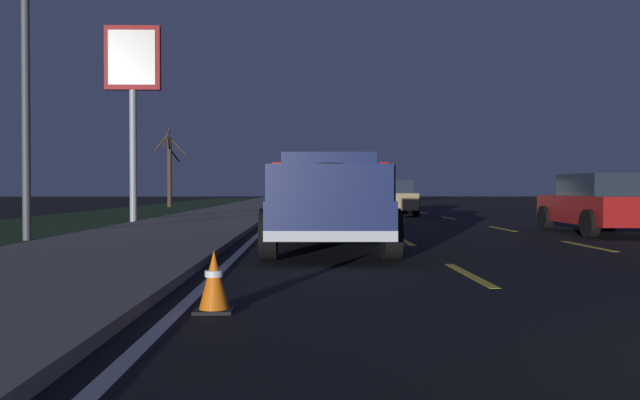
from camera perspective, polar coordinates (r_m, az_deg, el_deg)
ground at (r=30.25m, az=6.21°, el=-1.22°), size 144.00×144.00×0.00m
sidewalk_shoulder at (r=30.19m, az=-7.95°, el=-1.11°), size 108.00×4.00×0.12m
grass_verge at (r=31.18m, az=-17.12°, el=-1.18°), size 108.00×6.00×0.01m
lane_markings at (r=33.54m, az=0.29°, el=-0.99°), size 108.78×7.04×0.01m
pickup_truck at (r=12.23m, az=0.80°, el=0.17°), size 5.47×2.38×1.87m
sedan_silver at (r=27.80m, az=-0.35°, el=0.21°), size 4.43×2.07×1.54m
sedan_tan at (r=28.41m, az=6.25°, el=0.22°), size 4.42×2.05×1.54m
sedan_white at (r=43.19m, az=-0.80°, el=0.48°), size 4.45×2.10×1.54m
sedan_red at (r=17.95m, az=23.80°, el=-0.28°), size 4.44×2.09×1.54m
gas_price_sign at (r=23.35m, az=-16.34°, el=10.63°), size 0.27×1.90×6.77m
street_light_near at (r=16.21m, az=-23.88°, el=15.49°), size 0.36×1.97×8.80m
bare_tree_far at (r=42.41m, az=-13.26°, el=2.73°), size 1.80×2.10×5.10m
traffic_cone_near at (r=6.12m, az=-9.43°, el=-7.19°), size 0.36×0.36×0.58m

